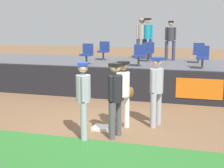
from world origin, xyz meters
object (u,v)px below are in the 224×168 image
seat_front_center (139,54)px  seat_front_left (87,53)px  first_base (101,128)px  seat_back_left (104,50)px  player_coach_visitor (156,87)px  player_runner_visitor (83,95)px  player_fielder_home (123,90)px  spectator_hooded (142,35)px  player_umpire (115,95)px  seat_front_right (203,56)px  seat_back_center (148,51)px  spectator_capped (170,38)px  spectator_casual (147,35)px  seat_back_right (199,52)px

seat_front_center → seat_front_left: (-2.14, 0.00, 0.00)m
first_base → seat_back_left: size_ratio=0.48×
player_coach_visitor → seat_front_left: seat_front_left is taller
player_runner_visitor → player_coach_visitor: bearing=111.7°
seat_front_center → player_fielder_home: bearing=-82.9°
seat_front_left → spectator_hooded: spectator_hooded is taller
player_umpire → seat_front_left: size_ratio=2.10×
seat_back_left → seat_front_right: size_ratio=1.00×
player_umpire → seat_front_center: (-0.55, 5.29, 0.47)m
player_fielder_home → player_runner_visitor: (-0.71, -0.93, 0.03)m
player_runner_visitor → seat_front_right: size_ratio=2.13×
seat_front_left → spectator_hooded: size_ratio=0.44×
player_coach_visitor → seat_back_center: (-1.30, 5.96, 0.45)m
player_umpire → seat_back_center: size_ratio=2.10×
player_coach_visitor → player_umpire: size_ratio=1.03×
player_fielder_home → player_runner_visitor: bearing=-13.2°
first_base → player_fielder_home: 1.12m
first_base → seat_back_left: 7.11m
seat_back_left → spectator_capped: spectator_capped is taller
player_coach_visitor → seat_front_left: 5.44m
seat_front_left → spectator_hooded: (1.66, 2.88, 0.62)m
first_base → spectator_hooded: 8.01m
seat_back_left → player_fielder_home: bearing=-68.1°
first_base → spectator_casual: 7.96m
seat_back_right → seat_front_center: bearing=-140.3°
first_base → spectator_capped: spectator_capped is taller
player_umpire → spectator_hooded: 8.31m
seat_back_center → spectator_capped: size_ratio=0.48×
seat_front_left → spectator_capped: 3.98m
spectator_capped → spectator_casual: 1.15m
player_runner_visitor → seat_back_center: (0.18, 7.35, 0.46)m
seat_front_right → player_coach_visitor: bearing=-104.1°
player_coach_visitor → seat_back_left: 6.85m
player_fielder_home → player_coach_visitor: player_coach_visitor is taller
seat_front_center → seat_back_left: 2.70m
seat_front_right → seat_back_center: bearing=142.4°
player_runner_visitor → seat_back_center: seat_back_center is taller
player_fielder_home → spectator_casual: spectator_casual is taller
seat_back_right → seat_front_right: size_ratio=1.00×
spectator_casual → first_base: bearing=107.1°
first_base → spectator_casual: (-0.25, 7.68, 2.08)m
spectator_hooded → seat_back_center: bearing=93.8°
player_coach_visitor → seat_front_center: bearing=-146.3°
player_fielder_home → player_runner_visitor: size_ratio=0.97×
seat_back_center → spectator_capped: spectator_capped is taller
seat_back_left → seat_front_right: 4.74m
seat_back_right → spectator_capped: 1.56m
seat_back_right → seat_front_right: same height
seat_back_center → seat_front_left: bearing=-140.5°
first_base → player_umpire: (0.51, -0.45, 0.98)m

